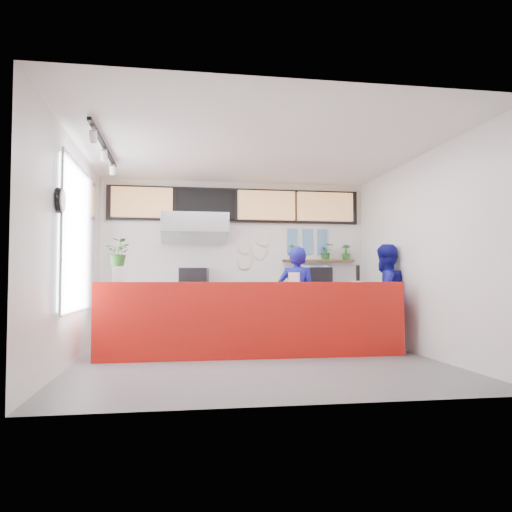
# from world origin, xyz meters

# --- Properties ---
(floor) EXTENTS (5.00, 5.00, 0.00)m
(floor) POSITION_xyz_m (0.00, 0.00, 0.00)
(floor) COLOR slate
(floor) RESTS_ON ground
(ceiling) EXTENTS (5.00, 5.00, 0.00)m
(ceiling) POSITION_xyz_m (0.00, 0.00, 3.00)
(ceiling) COLOR silver
(wall_back) EXTENTS (5.00, 0.00, 5.00)m
(wall_back) POSITION_xyz_m (0.00, 2.50, 1.50)
(wall_back) COLOR white
(wall_back) RESTS_ON ground
(wall_left) EXTENTS (0.00, 5.00, 5.00)m
(wall_left) POSITION_xyz_m (-2.50, 0.00, 1.50)
(wall_left) COLOR white
(wall_left) RESTS_ON ground
(wall_right) EXTENTS (0.00, 5.00, 5.00)m
(wall_right) POSITION_xyz_m (2.50, 0.00, 1.50)
(wall_right) COLOR white
(wall_right) RESTS_ON ground
(service_counter) EXTENTS (4.50, 0.60, 1.10)m
(service_counter) POSITION_xyz_m (0.00, 0.40, 0.55)
(service_counter) COLOR red
(service_counter) RESTS_ON ground
(cream_band) EXTENTS (5.00, 0.02, 0.80)m
(cream_band) POSITION_xyz_m (0.00, 2.49, 2.60)
(cream_band) COLOR beige
(cream_band) RESTS_ON wall_back
(prep_bench) EXTENTS (1.80, 0.60, 0.90)m
(prep_bench) POSITION_xyz_m (-0.80, 2.20, 0.45)
(prep_bench) COLOR #B2B5BA
(prep_bench) RESTS_ON ground
(panini_oven) EXTENTS (0.56, 0.56, 0.44)m
(panini_oven) POSITION_xyz_m (-0.80, 2.20, 1.12)
(panini_oven) COLOR black
(panini_oven) RESTS_ON prep_bench
(extraction_hood) EXTENTS (1.20, 0.70, 0.35)m
(extraction_hood) POSITION_xyz_m (-0.80, 2.15, 2.15)
(extraction_hood) COLOR #B2B5BA
(extraction_hood) RESTS_ON ceiling
(hood_lip) EXTENTS (1.20, 0.69, 0.31)m
(hood_lip) POSITION_xyz_m (-0.80, 2.15, 1.95)
(hood_lip) COLOR #B2B5BA
(hood_lip) RESTS_ON ceiling
(right_bench) EXTENTS (1.80, 0.60, 0.90)m
(right_bench) POSITION_xyz_m (1.50, 2.20, 0.45)
(right_bench) COLOR #B2B5BA
(right_bench) RESTS_ON ground
(espresso_machine) EXTENTS (0.84, 0.72, 0.46)m
(espresso_machine) POSITION_xyz_m (1.44, 2.20, 1.13)
(espresso_machine) COLOR black
(espresso_machine) RESTS_ON right_bench
(espresso_tray) EXTENTS (0.66, 0.57, 0.05)m
(espresso_tray) POSITION_xyz_m (1.44, 2.20, 1.38)
(espresso_tray) COLOR #A6A7AD
(espresso_tray) RESTS_ON espresso_machine
(herb_shelf) EXTENTS (1.40, 0.18, 0.04)m
(herb_shelf) POSITION_xyz_m (1.60, 2.40, 1.50)
(herb_shelf) COLOR brown
(herb_shelf) RESTS_ON wall_back
(menu_board_far_left) EXTENTS (1.10, 0.10, 0.55)m
(menu_board_far_left) POSITION_xyz_m (-1.75, 2.38, 2.55)
(menu_board_far_left) COLOR tan
(menu_board_far_left) RESTS_ON wall_back
(menu_board_mid_left) EXTENTS (1.10, 0.10, 0.55)m
(menu_board_mid_left) POSITION_xyz_m (-0.59, 2.38, 2.55)
(menu_board_mid_left) COLOR black
(menu_board_mid_left) RESTS_ON wall_back
(menu_board_mid_right) EXTENTS (1.10, 0.10, 0.55)m
(menu_board_mid_right) POSITION_xyz_m (0.57, 2.38, 2.55)
(menu_board_mid_right) COLOR tan
(menu_board_mid_right) RESTS_ON wall_back
(menu_board_far_right) EXTENTS (1.10, 0.10, 0.55)m
(menu_board_far_right) POSITION_xyz_m (1.73, 2.38, 2.55)
(menu_board_far_right) COLOR tan
(menu_board_far_right) RESTS_ON wall_back
(soffit) EXTENTS (4.80, 0.04, 0.65)m
(soffit) POSITION_xyz_m (0.00, 2.46, 2.55)
(soffit) COLOR black
(soffit) RESTS_ON wall_back
(window_pane) EXTENTS (0.04, 2.20, 1.90)m
(window_pane) POSITION_xyz_m (-2.47, 0.30, 1.70)
(window_pane) COLOR silver
(window_pane) RESTS_ON wall_left
(window_frame) EXTENTS (0.03, 2.30, 2.00)m
(window_frame) POSITION_xyz_m (-2.45, 0.30, 1.70)
(window_frame) COLOR #B2B5BA
(window_frame) RESTS_ON wall_left
(wall_clock_rim) EXTENTS (0.05, 0.30, 0.30)m
(wall_clock_rim) POSITION_xyz_m (-2.46, -0.90, 2.05)
(wall_clock_rim) COLOR black
(wall_clock_rim) RESTS_ON wall_left
(wall_clock_face) EXTENTS (0.02, 0.26, 0.26)m
(wall_clock_face) POSITION_xyz_m (-2.43, -0.90, 2.05)
(wall_clock_face) COLOR white
(wall_clock_face) RESTS_ON wall_left
(track_rail) EXTENTS (0.05, 2.40, 0.04)m
(track_rail) POSITION_xyz_m (-2.10, 0.00, 2.94)
(track_rail) COLOR black
(track_rail) RESTS_ON ceiling
(dec_plate_a) EXTENTS (0.24, 0.03, 0.24)m
(dec_plate_a) POSITION_xyz_m (0.15, 2.47, 1.75)
(dec_plate_a) COLOR silver
(dec_plate_a) RESTS_ON wall_back
(dec_plate_b) EXTENTS (0.24, 0.03, 0.24)m
(dec_plate_b) POSITION_xyz_m (0.45, 2.47, 1.65)
(dec_plate_b) COLOR silver
(dec_plate_b) RESTS_ON wall_back
(dec_plate_c) EXTENTS (0.24, 0.03, 0.24)m
(dec_plate_c) POSITION_xyz_m (0.15, 2.47, 1.45)
(dec_plate_c) COLOR silver
(dec_plate_c) RESTS_ON wall_back
(dec_plate_d) EXTENTS (0.24, 0.03, 0.24)m
(dec_plate_d) POSITION_xyz_m (0.50, 2.47, 1.90)
(dec_plate_d) COLOR silver
(dec_plate_d) RESTS_ON wall_back
(photo_frame_a) EXTENTS (0.20, 0.02, 0.25)m
(photo_frame_a) POSITION_xyz_m (1.10, 2.48, 2.00)
(photo_frame_a) COLOR #598CBF
(photo_frame_a) RESTS_ON wall_back
(photo_frame_b) EXTENTS (0.20, 0.02, 0.25)m
(photo_frame_b) POSITION_xyz_m (1.40, 2.48, 2.00)
(photo_frame_b) COLOR #598CBF
(photo_frame_b) RESTS_ON wall_back
(photo_frame_c) EXTENTS (0.20, 0.02, 0.25)m
(photo_frame_c) POSITION_xyz_m (1.70, 2.48, 2.00)
(photo_frame_c) COLOR #598CBF
(photo_frame_c) RESTS_ON wall_back
(photo_frame_d) EXTENTS (0.20, 0.02, 0.25)m
(photo_frame_d) POSITION_xyz_m (1.10, 2.48, 1.75)
(photo_frame_d) COLOR #598CBF
(photo_frame_d) RESTS_ON wall_back
(photo_frame_e) EXTENTS (0.20, 0.02, 0.25)m
(photo_frame_e) POSITION_xyz_m (1.40, 2.48, 1.75)
(photo_frame_e) COLOR #598CBF
(photo_frame_e) RESTS_ON wall_back
(photo_frame_f) EXTENTS (0.20, 0.02, 0.25)m
(photo_frame_f) POSITION_xyz_m (1.70, 2.48, 1.75)
(photo_frame_f) COLOR #598CBF
(photo_frame_f) RESTS_ON wall_back
(staff_center) EXTENTS (0.71, 0.58, 1.67)m
(staff_center) POSITION_xyz_m (0.80, 0.88, 0.83)
(staff_center) COLOR navy
(staff_center) RESTS_ON ground
(staff_right) EXTENTS (1.00, 0.88, 1.72)m
(staff_right) POSITION_xyz_m (2.28, 0.86, 0.86)
(staff_right) COLOR navy
(staff_right) RESTS_ON ground
(herb_a) EXTENTS (0.19, 0.16, 0.30)m
(herb_a) POSITION_xyz_m (1.09, 2.40, 1.67)
(herb_a) COLOR #265E21
(herb_a) RESTS_ON herb_shelf
(herb_c) EXTENTS (0.30, 0.27, 0.31)m
(herb_c) POSITION_xyz_m (1.75, 2.40, 1.67)
(herb_c) COLOR #265E21
(herb_c) RESTS_ON herb_shelf
(herb_d) EXTENTS (0.21, 0.20, 0.30)m
(herb_d) POSITION_xyz_m (2.15, 2.40, 1.67)
(herb_d) COLOR #265E21
(herb_d) RESTS_ON herb_shelf
(glass_vase) EXTENTS (0.19, 0.19, 0.22)m
(glass_vase) POSITION_xyz_m (-1.92, 0.31, 1.21)
(glass_vase) COLOR silver
(glass_vase) RESTS_ON service_counter
(basil_vase) EXTENTS (0.43, 0.41, 0.39)m
(basil_vase) POSITION_xyz_m (-1.92, 0.31, 1.51)
(basil_vase) COLOR #265E21
(basil_vase) RESTS_ON glass_vase
(napkin_holder) EXTENTS (0.19, 0.15, 0.14)m
(napkin_holder) POSITION_xyz_m (0.61, 0.32, 1.17)
(napkin_holder) COLOR silver
(napkin_holder) RESTS_ON service_counter
(white_plate) EXTENTS (0.25, 0.25, 0.02)m
(white_plate) POSITION_xyz_m (1.61, 0.32, 1.11)
(white_plate) COLOR silver
(white_plate) RESTS_ON service_counter
(pepper_mill) EXTENTS (0.07, 0.07, 0.24)m
(pepper_mill) POSITION_xyz_m (1.61, 0.32, 1.23)
(pepper_mill) COLOR black
(pepper_mill) RESTS_ON white_plate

